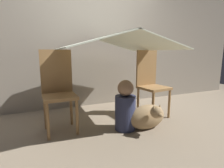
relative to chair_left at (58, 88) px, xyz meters
name	(u,v)px	position (x,y,z in m)	size (l,w,h in m)	color
ground_plane	(115,126)	(0.69, -0.20, -0.54)	(8.80, 8.80, 0.00)	gray
wall_back	(91,37)	(0.69, 0.90, 0.71)	(7.00, 0.05, 2.50)	gray
chair_left	(58,88)	(0.00, 0.00, 0.00)	(0.40, 0.40, 1.01)	olive
chair_right	(150,81)	(1.36, 0.00, 0.00)	(0.43, 0.43, 1.01)	olive
sheet_canopy	(112,42)	(0.69, -0.08, 0.56)	(1.37, 1.37, 0.20)	silver
person_front	(125,108)	(0.77, -0.33, -0.25)	(0.26, 0.26, 0.64)	#2D3351
dog	(148,116)	(1.03, -0.44, -0.37)	(0.51, 0.40, 0.38)	#9E7F56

